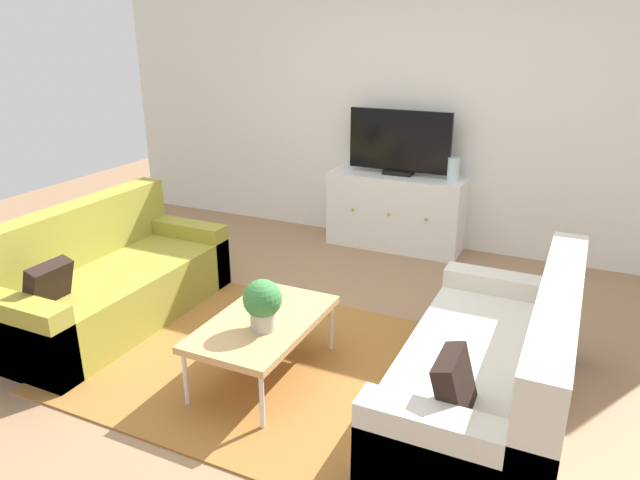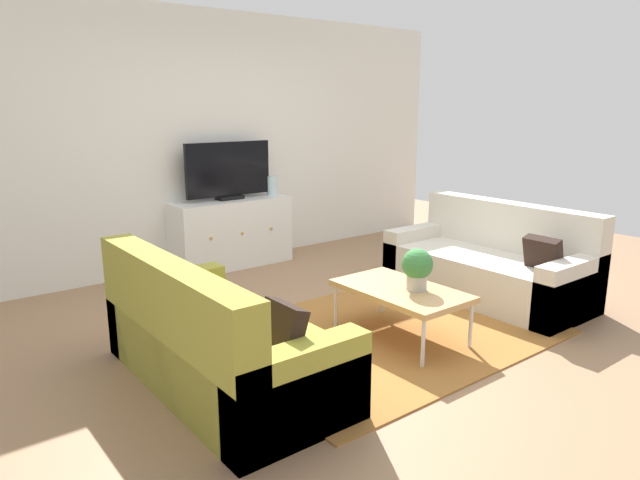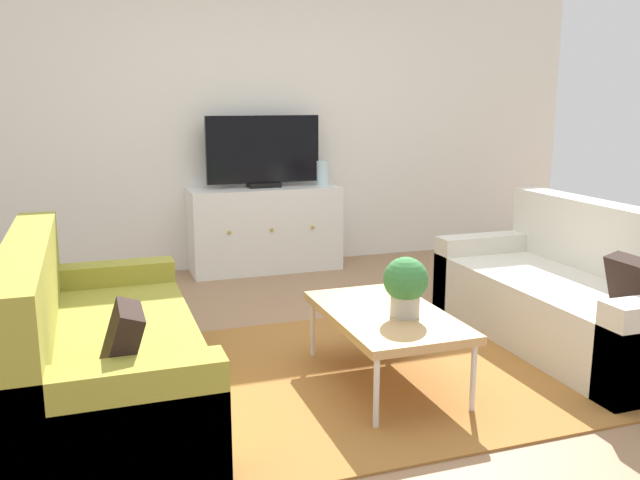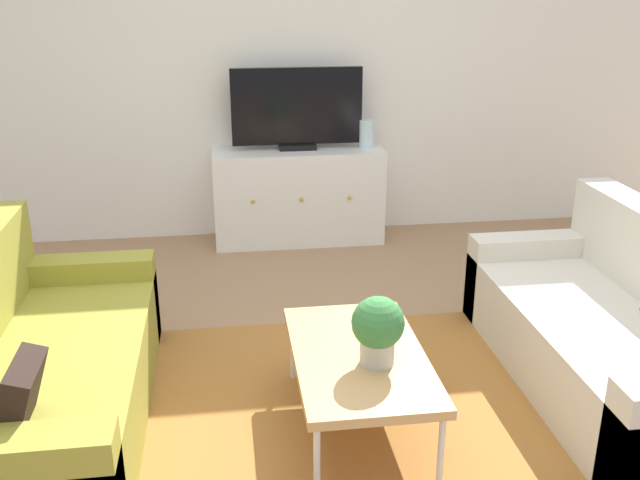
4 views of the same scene
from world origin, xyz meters
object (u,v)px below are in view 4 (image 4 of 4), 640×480
object	(u,v)px
couch_left_side	(27,379)
couch_right_side	(623,337)
potted_plant	(378,328)
glass_vase	(366,134)
tv_console	(298,195)
flat_screen_tv	(297,109)
coffee_table	(359,359)

from	to	relation	value
couch_left_side	couch_right_side	distance (m)	2.88
potted_plant	glass_vase	distance (m)	2.71
couch_right_side	potted_plant	distance (m)	1.39
couch_left_side	tv_console	size ratio (longest dim) A/B	1.39
flat_screen_tv	glass_vase	distance (m)	0.57
potted_plant	couch_right_side	bearing A→B (deg)	11.80
couch_right_side	potted_plant	xyz separation A→B (m)	(-1.33, -0.28, 0.29)
tv_console	couch_right_side	bearing A→B (deg)	-59.75
potted_plant	glass_vase	bearing A→B (deg)	79.77
couch_left_side	couch_right_side	world-z (taller)	same
couch_right_side	potted_plant	size ratio (longest dim) A/B	5.83
couch_right_side	flat_screen_tv	distance (m)	2.87
tv_console	glass_vase	world-z (taller)	glass_vase
coffee_table	flat_screen_tv	size ratio (longest dim) A/B	1.01
coffee_table	tv_console	xyz separation A→B (m)	(0.01, 2.55, 0.00)
couch_left_side	coffee_table	bearing A→B (deg)	-6.90
glass_vase	flat_screen_tv	bearing A→B (deg)	177.85
potted_plant	tv_console	size ratio (longest dim) A/B	0.24
couch_left_side	potted_plant	xyz separation A→B (m)	(1.55, -0.28, 0.29)
couch_left_side	glass_vase	distance (m)	3.17
coffee_table	potted_plant	xyz separation A→B (m)	(0.06, -0.10, 0.20)
coffee_table	potted_plant	bearing A→B (deg)	-58.49
couch_right_side	flat_screen_tv	size ratio (longest dim) A/B	1.83
couch_left_side	couch_right_side	xyz separation A→B (m)	(2.88, 0.00, 0.00)
couch_left_side	potted_plant	bearing A→B (deg)	-10.18
couch_right_side	potted_plant	bearing A→B (deg)	-168.20
couch_left_side	glass_vase	world-z (taller)	glass_vase
flat_screen_tv	coffee_table	bearing A→B (deg)	-90.14
flat_screen_tv	glass_vase	bearing A→B (deg)	-2.15
potted_plant	tv_console	bearing A→B (deg)	91.16
couch_right_side	tv_console	size ratio (longest dim) A/B	1.39
glass_vase	potted_plant	bearing A→B (deg)	-100.23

